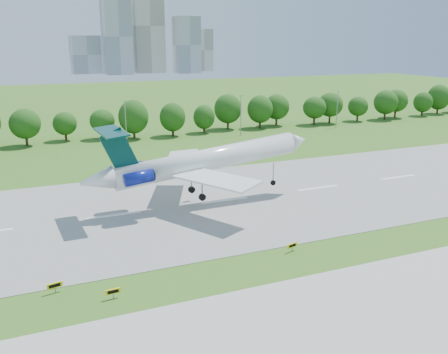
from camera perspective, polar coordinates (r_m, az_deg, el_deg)
ground at (r=62.27m, az=-7.87°, el=-11.58°), size 600.00×600.00×0.00m
runway at (r=84.79m, az=-12.47°, el=-4.32°), size 400.00×45.00×0.08m
tree_line at (r=148.07m, az=-17.71°, el=6.14°), size 288.40×8.40×10.40m
light_poles at (r=137.98m, az=-18.30°, el=5.53°), size 175.90×0.25×12.19m
skyline at (r=458.84m, az=-9.25°, el=15.47°), size 127.00×52.00×80.00m
airliner at (r=86.20m, az=-3.11°, el=1.82°), size 42.68×30.97×13.37m
taxi_sign_left at (r=61.61m, az=-18.77°, el=-11.66°), size 1.79×0.55×1.25m
taxi_sign_centre at (r=58.65m, az=-12.57°, el=-12.65°), size 1.70×0.32×1.19m
taxi_sign_right at (r=69.69m, az=7.81°, el=-7.75°), size 1.68×0.60×1.18m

